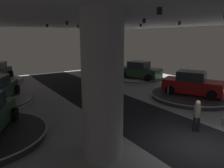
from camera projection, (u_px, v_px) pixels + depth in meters
The scene contains 11 objects.
ground at pixel (203, 148), 9.10m from camera, with size 24.00×44.00×0.06m.
ceiling_with_spotlights at pixel (217, 9), 7.88m from camera, with size 24.00×44.00×0.39m.
column_left at pixel (103, 87), 7.92m from camera, with size 1.54×1.54×5.50m.
display_platform_deep_right at pixel (107, 70), 28.11m from camera, with size 6.07×6.07×0.33m.
pickup_truck_deep_right at pixel (108, 62), 28.16m from camera, with size 5.55×4.76×2.30m.
display_platform_far_right at pixel (140, 79), 22.34m from camera, with size 4.68×4.68×0.31m.
display_car_far_right at pixel (140, 71), 22.16m from camera, with size 3.36×4.57×1.71m.
display_platform_mid_right at pixel (192, 96), 16.26m from camera, with size 6.05×6.05×0.32m.
display_car_mid_right at pixel (192, 84), 16.08m from camera, with size 3.56×4.56×1.71m.
visitor_walking_near at pixel (197, 114), 10.42m from camera, with size 0.32×0.32×1.59m.
stanchion_a at pixel (168, 94), 15.99m from camera, with size 0.28×0.28×1.01m.
Camera 1 is at (-7.72, -4.87, 4.59)m, focal length 34.79 mm.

